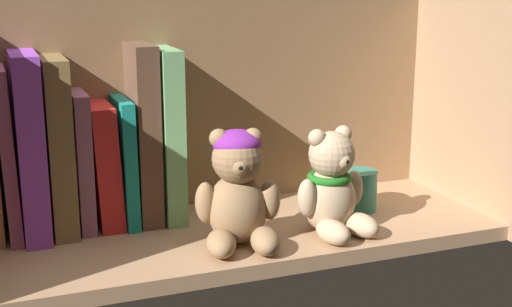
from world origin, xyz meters
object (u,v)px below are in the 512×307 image
object	(u,v)px
book_7	(142,133)
book_8	(165,134)
book_6	(123,160)
teddy_bear_smaller	(332,189)
book_1	(6,152)
book_3	(57,144)
book_2	(28,144)
pillar_candle	(358,190)
book_5	(103,164)
book_4	(80,160)
teddy_bear_larger	(238,191)

from	to	relation	value
book_7	book_8	xyz separation A→B (cm)	(3.27, 0.00, -0.34)
book_6	teddy_bear_smaller	distance (cm)	28.69
book_1	book_7	bearing A→B (deg)	0.00
book_3	book_8	xyz separation A→B (cm)	(14.64, 0.00, 0.27)
book_6	book_8	distance (cm)	6.82
book_6	teddy_bear_smaller	world-z (taller)	book_6
book_2	book_7	world-z (taller)	book_7
pillar_candle	book_5	bearing A→B (deg)	167.87
book_1	book_6	distance (cm)	15.20
teddy_bear_smaller	book_7	bearing A→B (deg)	146.39
book_2	book_4	bearing A→B (deg)	0.00
teddy_bear_larger	book_1	bearing A→B (deg)	151.88
book_5	pillar_candle	distance (cm)	36.46
book_6	book_5	bearing A→B (deg)	180.00
teddy_bear_smaller	pillar_candle	distance (cm)	10.94
book_1	book_3	world-z (taller)	book_3
book_7	teddy_bear_larger	bearing A→B (deg)	-58.12
book_2	book_1	bearing A→B (deg)	180.00
book_3	book_7	xyz separation A→B (cm)	(11.37, 0.00, 0.61)
book_2	pillar_candle	xyz separation A→B (cm)	(44.64, -7.57, -9.10)
book_1	book_5	bearing A→B (deg)	0.00
book_4	book_5	bearing A→B (deg)	0.00
book_5	teddy_bear_smaller	size ratio (longest dim) A/B	1.18
pillar_candle	teddy_bear_larger	bearing A→B (deg)	-162.41
book_2	teddy_bear_larger	distance (cm)	28.11
book_1	teddy_bear_larger	world-z (taller)	book_1
book_2	book_5	xyz separation A→B (cm)	(9.39, 0.00, -3.64)
book_4	teddy_bear_smaller	distance (cm)	33.78
book_4	book_2	bearing A→B (deg)	180.00
book_3	pillar_candle	bearing A→B (deg)	-10.45
book_4	book_6	distance (cm)	5.75
book_5	teddy_bear_smaller	world-z (taller)	book_5
book_8	teddy_bear_smaller	size ratio (longest dim) A/B	1.68
teddy_bear_larger	book_4	bearing A→B (deg)	140.61
book_3	book_4	size ratio (longest dim) A/B	1.25
pillar_candle	book_8	bearing A→B (deg)	164.01
book_2	book_3	distance (cm)	3.58
book_1	book_7	world-z (taller)	book_7
book_7	book_5	bearing A→B (deg)	180.00
pillar_candle	book_6	bearing A→B (deg)	166.86
book_1	teddy_bear_smaller	world-z (taller)	book_1
book_7	book_8	world-z (taller)	book_7
book_2	book_4	xyz separation A→B (cm)	(6.47, 0.00, -2.74)
teddy_bear_larger	book_5	bearing A→B (deg)	135.33
book_1	book_2	bearing A→B (deg)	0.00
book_6	book_8	size ratio (longest dim) A/B	0.73
book_1	teddy_bear_smaller	distance (cm)	42.49
book_5	pillar_candle	bearing A→B (deg)	-12.13
book_4	book_3	bearing A→B (deg)	180.00
book_5	book_7	size ratio (longest dim) A/B	0.68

